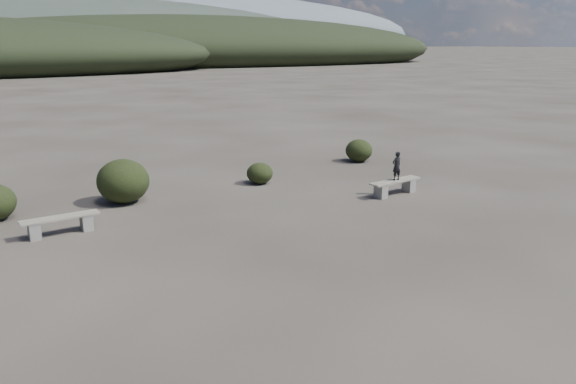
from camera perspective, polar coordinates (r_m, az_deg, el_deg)
ground at (r=10.58m, az=9.10°, el=-10.10°), size 1200.00×1200.00×0.00m
bench_left at (r=14.45m, az=-22.09°, el=-2.99°), size 1.82×0.57×0.45m
bench_right at (r=17.19m, az=10.83°, el=0.61°), size 1.86×0.65×0.46m
seated_person at (r=17.07m, az=10.97°, el=2.61°), size 0.33×0.24×0.86m
shrub_b at (r=16.66m, az=-16.40°, el=1.07°), size 1.47×1.47×1.26m
shrub_c at (r=18.27m, az=-2.89°, el=1.92°), size 0.86×0.86×0.69m
shrub_e at (r=21.86m, az=7.21°, el=4.21°), size 1.03×1.03×0.86m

